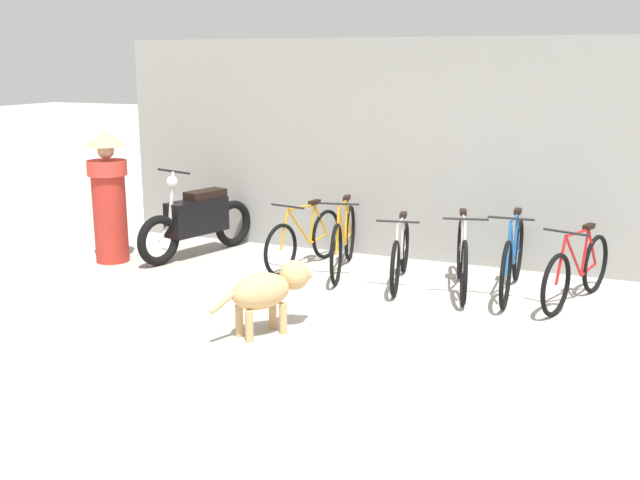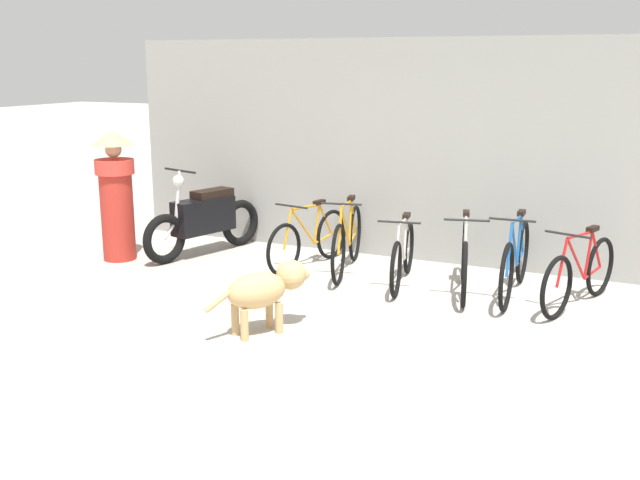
{
  "view_description": "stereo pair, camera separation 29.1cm",
  "coord_description": "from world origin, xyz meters",
  "px_view_note": "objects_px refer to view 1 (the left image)",
  "views": [
    {
      "loc": [
        1.98,
        -5.57,
        2.44
      ],
      "look_at": [
        -0.88,
        1.29,
        0.65
      ],
      "focal_mm": 42.0,
      "sensor_mm": 36.0,
      "label": 1
    },
    {
      "loc": [
        2.24,
        -5.45,
        2.44
      ],
      "look_at": [
        -0.88,
        1.29,
        0.65
      ],
      "focal_mm": 42.0,
      "sensor_mm": 36.0,
      "label": 2
    }
  ],
  "objects_px": {
    "bicycle_4": "(512,260)",
    "stray_dog": "(269,289)",
    "bicycle_3": "(462,258)",
    "bicycle_1": "(343,241)",
    "motorcycle": "(197,220)",
    "person_in_robes": "(109,192)",
    "bicycle_5": "(577,272)",
    "bicycle_2": "(400,255)",
    "bicycle_0": "(305,240)"
  },
  "relations": [
    {
      "from": "bicycle_4",
      "to": "stray_dog",
      "type": "height_order",
      "value": "bicycle_4"
    },
    {
      "from": "bicycle_3",
      "to": "bicycle_4",
      "type": "bearing_deg",
      "value": 85.6
    },
    {
      "from": "bicycle_1",
      "to": "stray_dog",
      "type": "relative_size",
      "value": 1.81
    },
    {
      "from": "motorcycle",
      "to": "person_in_robes",
      "type": "relative_size",
      "value": 1.13
    },
    {
      "from": "bicycle_5",
      "to": "bicycle_2",
      "type": "bearing_deg",
      "value": -72.18
    },
    {
      "from": "stray_dog",
      "to": "bicycle_2",
      "type": "bearing_deg",
      "value": 13.69
    },
    {
      "from": "stray_dog",
      "to": "motorcycle",
      "type": "bearing_deg",
      "value": 76.02
    },
    {
      "from": "bicycle_5",
      "to": "stray_dog",
      "type": "bearing_deg",
      "value": -34.2
    },
    {
      "from": "person_in_robes",
      "to": "bicycle_2",
      "type": "bearing_deg",
      "value": 171.9
    },
    {
      "from": "bicycle_1",
      "to": "motorcycle",
      "type": "height_order",
      "value": "motorcycle"
    },
    {
      "from": "bicycle_3",
      "to": "bicycle_2",
      "type": "bearing_deg",
      "value": -103.48
    },
    {
      "from": "bicycle_5",
      "to": "bicycle_3",
      "type": "bearing_deg",
      "value": -72.67
    },
    {
      "from": "person_in_robes",
      "to": "bicycle_5",
      "type": "bearing_deg",
      "value": 169.36
    },
    {
      "from": "motorcycle",
      "to": "person_in_robes",
      "type": "bearing_deg",
      "value": -34.97
    },
    {
      "from": "bicycle_2",
      "to": "person_in_robes",
      "type": "relative_size",
      "value": 0.96
    },
    {
      "from": "bicycle_0",
      "to": "bicycle_5",
      "type": "xyz_separation_m",
      "value": [
        3.14,
        -0.22,
        0.0
      ]
    },
    {
      "from": "bicycle_5",
      "to": "person_in_robes",
      "type": "height_order",
      "value": "person_in_robes"
    },
    {
      "from": "bicycle_1",
      "to": "bicycle_5",
      "type": "bearing_deg",
      "value": 73.05
    },
    {
      "from": "bicycle_3",
      "to": "bicycle_4",
      "type": "height_order",
      "value": "bicycle_4"
    },
    {
      "from": "bicycle_1",
      "to": "stray_dog",
      "type": "bearing_deg",
      "value": -9.46
    },
    {
      "from": "bicycle_3",
      "to": "bicycle_5",
      "type": "distance_m",
      "value": 1.18
    },
    {
      "from": "bicycle_0",
      "to": "bicycle_1",
      "type": "height_order",
      "value": "bicycle_1"
    },
    {
      "from": "bicycle_3",
      "to": "person_in_robes",
      "type": "distance_m",
      "value": 4.33
    },
    {
      "from": "bicycle_2",
      "to": "bicycle_5",
      "type": "distance_m",
      "value": 1.87
    },
    {
      "from": "bicycle_3",
      "to": "stray_dog",
      "type": "relative_size",
      "value": 1.7
    },
    {
      "from": "bicycle_2",
      "to": "person_in_robes",
      "type": "bearing_deg",
      "value": -92.97
    },
    {
      "from": "bicycle_0",
      "to": "motorcycle",
      "type": "xyz_separation_m",
      "value": [
        -1.48,
        -0.02,
        0.12
      ]
    },
    {
      "from": "bicycle_4",
      "to": "stray_dog",
      "type": "distance_m",
      "value": 2.78
    },
    {
      "from": "bicycle_1",
      "to": "person_in_robes",
      "type": "bearing_deg",
      "value": -88.94
    },
    {
      "from": "stray_dog",
      "to": "person_in_robes",
      "type": "xyz_separation_m",
      "value": [
        -2.93,
        1.51,
        0.45
      ]
    },
    {
      "from": "bicycle_0",
      "to": "bicycle_1",
      "type": "xyz_separation_m",
      "value": [
        0.51,
        -0.01,
        0.04
      ]
    },
    {
      "from": "motorcycle",
      "to": "stray_dog",
      "type": "xyz_separation_m",
      "value": [
        2.1,
        -2.17,
        -0.04
      ]
    },
    {
      "from": "bicycle_1",
      "to": "motorcycle",
      "type": "bearing_deg",
      "value": -102.03
    },
    {
      "from": "bicycle_0",
      "to": "bicycle_2",
      "type": "distance_m",
      "value": 1.28
    },
    {
      "from": "bicycle_4",
      "to": "bicycle_5",
      "type": "height_order",
      "value": "bicycle_4"
    },
    {
      "from": "bicycle_0",
      "to": "bicycle_5",
      "type": "distance_m",
      "value": 3.15
    },
    {
      "from": "bicycle_4",
      "to": "motorcycle",
      "type": "xyz_separation_m",
      "value": [
        -3.96,
        0.1,
        0.08
      ]
    },
    {
      "from": "stray_dog",
      "to": "person_in_robes",
      "type": "height_order",
      "value": "person_in_robes"
    },
    {
      "from": "motorcycle",
      "to": "bicycle_1",
      "type": "bearing_deg",
      "value": 106.83
    },
    {
      "from": "bicycle_0",
      "to": "bicycle_2",
      "type": "bearing_deg",
      "value": 90.67
    },
    {
      "from": "stray_dog",
      "to": "bicycle_4",
      "type": "bearing_deg",
      "value": -10.04
    },
    {
      "from": "bicycle_1",
      "to": "bicycle_0",
      "type": "bearing_deg",
      "value": -103.56
    },
    {
      "from": "bicycle_3",
      "to": "person_in_robes",
      "type": "relative_size",
      "value": 1.01
    },
    {
      "from": "bicycle_2",
      "to": "bicycle_4",
      "type": "xyz_separation_m",
      "value": [
        1.21,
        0.1,
        0.05
      ]
    },
    {
      "from": "bicycle_2",
      "to": "bicycle_4",
      "type": "relative_size",
      "value": 0.87
    },
    {
      "from": "bicycle_0",
      "to": "bicycle_2",
      "type": "relative_size",
      "value": 1.02
    },
    {
      "from": "bicycle_2",
      "to": "bicycle_5",
      "type": "bearing_deg",
      "value": 79.63
    },
    {
      "from": "bicycle_3",
      "to": "stray_dog",
      "type": "height_order",
      "value": "bicycle_3"
    },
    {
      "from": "bicycle_0",
      "to": "motorcycle",
      "type": "height_order",
      "value": "motorcycle"
    },
    {
      "from": "bicycle_3",
      "to": "bicycle_5",
      "type": "height_order",
      "value": "bicycle_3"
    }
  ]
}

